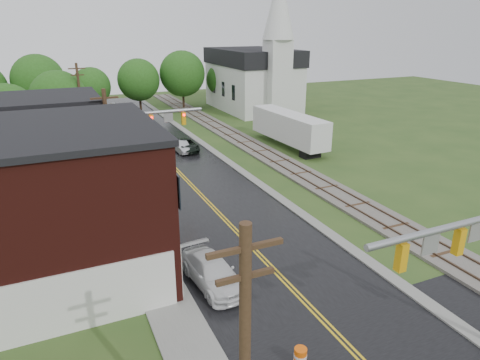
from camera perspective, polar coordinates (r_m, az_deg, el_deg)
main_road at (r=40.83m, az=-8.45°, el=1.33°), size 10.00×90.00×0.02m
curb_right at (r=46.97m, az=-3.83°, el=3.99°), size 0.80×70.00×0.12m
sidewalk_left at (r=35.08m, az=-15.90°, el=-2.42°), size 2.40×50.00×0.12m
brick_building at (r=24.12m, az=-27.79°, el=-3.76°), size 14.30×10.30×8.30m
yellow_house at (r=34.75m, az=-24.47°, el=1.92°), size 8.00×7.00×6.40m
darkred_building at (r=43.69m, az=-23.20°, el=4.16°), size 7.00×6.00×4.40m
church at (r=68.54m, az=2.15°, el=14.05°), size 10.40×18.40×20.00m
railroad at (r=48.66m, az=1.26°, el=4.73°), size 3.20×80.00×0.30m
traffic_signal_near at (r=18.41m, az=28.39°, el=-8.21°), size 7.34×0.30×7.20m
traffic_signal_far at (r=35.91m, az=-12.85°, el=6.71°), size 7.34×0.43×7.20m
utility_pole_b at (r=30.68m, az=-16.93°, el=3.61°), size 1.80×0.28×9.00m
utility_pole_c at (r=52.12m, az=-20.45°, el=9.71°), size 1.80×0.28×9.00m
tree_left_c at (r=48.13m, az=-28.39°, el=7.56°), size 6.00×6.00×7.65m
tree_left_e at (r=53.89m, az=-22.82°, el=9.81°), size 6.40×6.40×8.16m
suv_dark at (r=46.83m, az=-7.21°, el=4.63°), size 2.18×4.59×1.26m
sedan_silver at (r=46.40m, az=-7.83°, el=4.42°), size 1.59×3.76×1.21m
pickup_white at (r=22.95m, az=-3.70°, el=-12.15°), size 2.46×5.15×1.45m
semi_trailer at (r=47.95m, az=6.58°, el=7.01°), size 3.12×12.03×3.78m
construction_barrel at (r=18.56m, az=8.03°, el=-22.44°), size 0.57×0.57×0.91m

